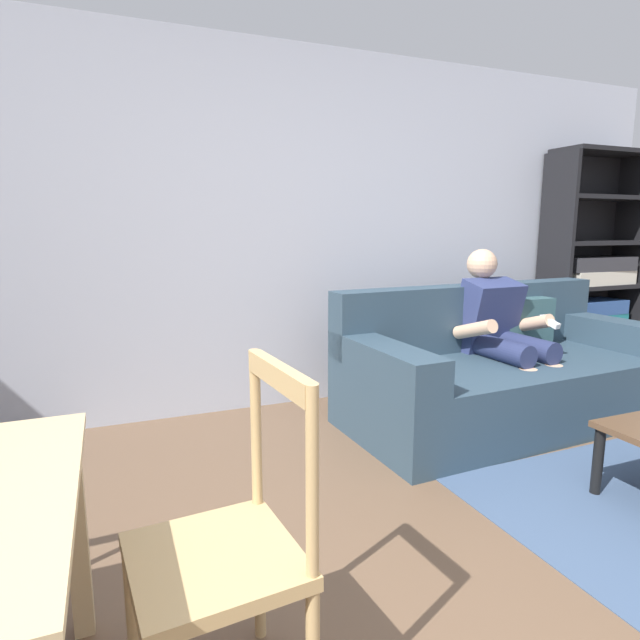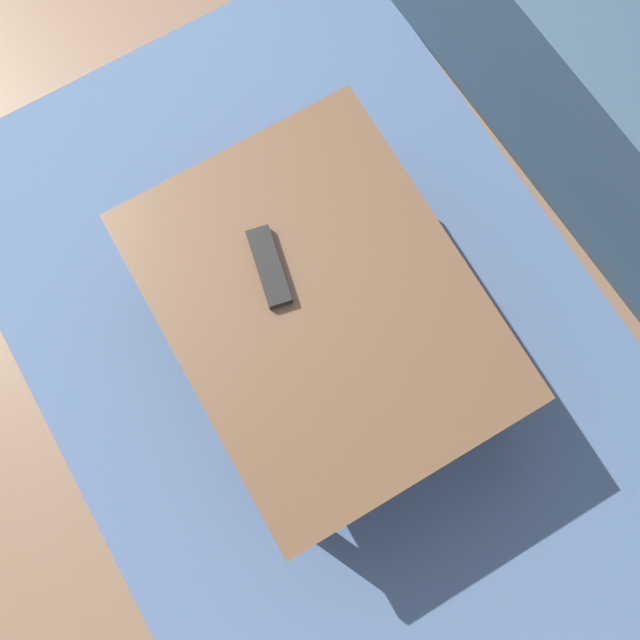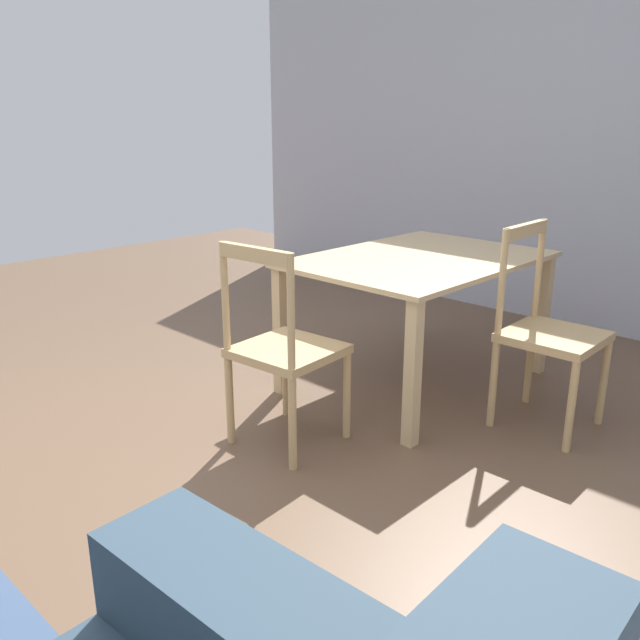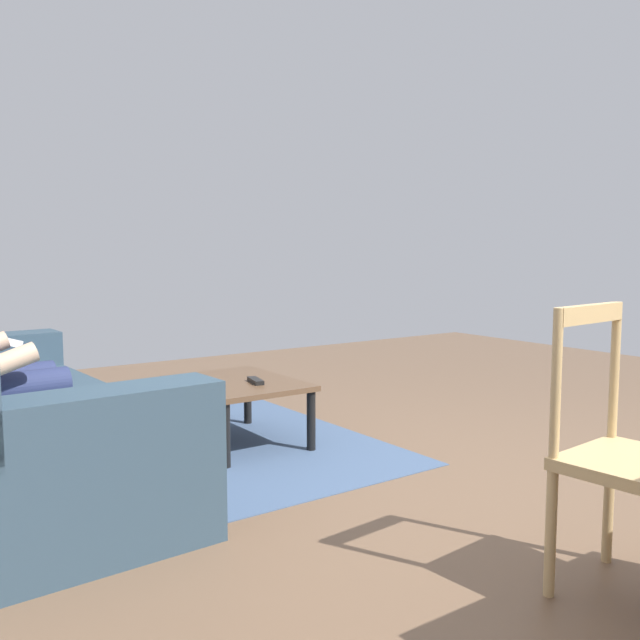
{
  "view_description": "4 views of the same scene",
  "coord_description": "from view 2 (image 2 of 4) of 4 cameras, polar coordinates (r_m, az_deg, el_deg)",
  "views": [
    {
      "loc": [
        -1.05,
        -0.94,
        1.29
      ],
      "look_at": [
        -0.22,
        1.1,
        0.9
      ],
      "focal_mm": 29.3,
      "sensor_mm": 36.0,
      "label": 1
    },
    {
      "loc": [
        1.76,
        0.32,
        1.69
      ],
      "look_at": [
        1.46,
        0.49,
        0.22
      ],
      "focal_mm": 37.46,
      "sensor_mm": 36.0,
      "label": 2
    },
    {
      "loc": [
        1.05,
        2.33,
        1.46
      ],
      "look_at": [
        -0.22,
        1.1,
        0.9
      ],
      "focal_mm": 36.99,
      "sensor_mm": 36.0,
      "label": 3
    },
    {
      "loc": [
        -1.96,
        2.33,
        1.12
      ],
      "look_at": [
        -0.22,
        1.1,
        0.9
      ],
      "focal_mm": 38.19,
      "sensor_mm": 36.0,
      "label": 4
    }
  ],
  "objects": [
    {
      "name": "coffee_table",
      "position": [
        1.41,
        -0.0,
        0.91
      ],
      "size": [
        0.8,
        0.61,
        0.37
      ],
      "color": "brown",
      "rests_on": "ground_plane"
    },
    {
      "name": "tv_remote",
      "position": [
        1.38,
        -4.38,
        4.56
      ],
      "size": [
        0.18,
        0.09,
        0.02
      ],
      "primitive_type": "cube",
      "rotation": [
        0.0,
        0.0,
        1.36
      ],
      "color": "black",
      "rests_on": "coffee_table"
    },
    {
      "name": "area_rug",
      "position": [
        1.72,
        -0.0,
        -1.65
      ],
      "size": [
        2.01,
        1.42,
        0.01
      ],
      "primitive_type": "cube",
      "rotation": [
        0.0,
        0.0,
        0.01
      ],
      "color": "#3D5170",
      "rests_on": "ground_plane"
    }
  ]
}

